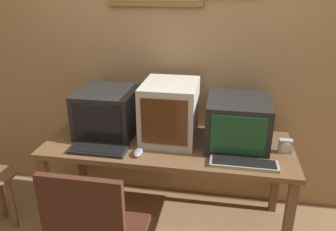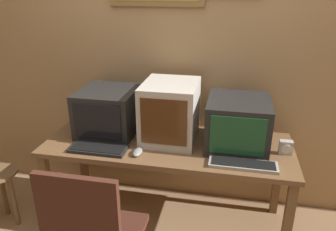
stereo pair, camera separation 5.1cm
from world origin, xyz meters
name	(u,v)px [view 2 (the right image)]	position (x,y,z in m)	size (l,w,h in m)	color
wall_back	(180,48)	(0.00, 1.33, 1.31)	(8.00, 0.08, 2.60)	tan
desk	(168,152)	(0.00, 0.87, 0.63)	(1.78, 0.68, 0.71)	brown
monitor_left	(109,111)	(-0.48, 0.98, 0.88)	(0.43, 0.46, 0.34)	black
monitor_center	(170,111)	(0.00, 0.95, 0.92)	(0.38, 0.45, 0.43)	beige
monitor_right	(238,123)	(0.48, 0.94, 0.88)	(0.43, 0.47, 0.34)	black
keyboard_main	(99,149)	(-0.45, 0.66, 0.72)	(0.40, 0.17, 0.03)	black
keyboard_side	(243,165)	(0.53, 0.65, 0.72)	(0.43, 0.13, 0.03)	#A8A399
mouse_near_keyboard	(137,152)	(-0.17, 0.66, 0.73)	(0.06, 0.12, 0.03)	gray
desk_clock	(286,147)	(0.81, 0.87, 0.76)	(0.09, 0.05, 0.10)	#B7B2AD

